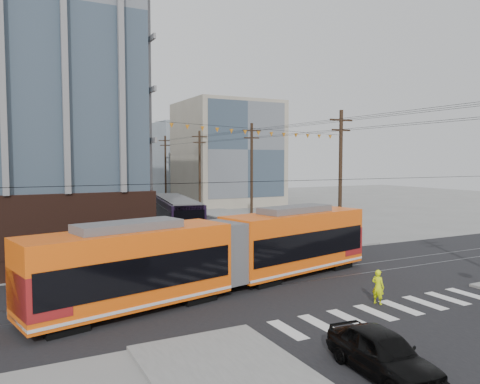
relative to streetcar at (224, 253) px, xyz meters
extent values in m
plane|color=slate|center=(5.40, -3.58, -2.01)|extent=(160.00, 160.00, 0.00)
cube|color=gray|center=(21.40, 44.42, 5.99)|extent=(14.00, 14.00, 16.00)
cube|color=gray|center=(-8.60, 68.42, 7.99)|extent=(16.00, 18.00, 20.00)
cube|color=#8C99A5|center=(23.40, 64.42, 4.99)|extent=(16.00, 16.00, 14.00)
cylinder|color=black|center=(13.90, 52.42, 3.49)|extent=(0.30, 0.30, 11.00)
imported|color=black|center=(0.35, -11.38, -1.25)|extent=(2.14, 4.58, 1.52)
imported|color=#B5B5B5|center=(-0.12, 10.36, -1.27)|extent=(2.70, 4.74, 1.48)
imported|color=beige|center=(0.05, 15.45, -1.29)|extent=(3.13, 5.30, 1.44)
imported|color=#58585A|center=(-0.33, 22.21, -1.42)|extent=(3.40, 4.68, 1.18)
imported|color=#E7FF0C|center=(5.62, -5.65, -1.16)|extent=(0.58, 0.72, 1.70)
cube|color=gray|center=(13.70, 10.65, -1.63)|extent=(2.24, 3.83, 0.76)
camera|label=1|loc=(-10.54, -22.46, 5.01)|focal=35.00mm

